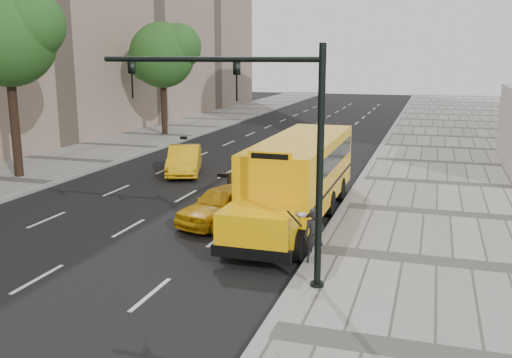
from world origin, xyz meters
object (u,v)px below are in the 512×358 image
(tree_b, at_px, (8,37))
(taxi_near, at_px, (223,204))
(tree_c, at_px, (163,54))
(traffic_signal, at_px, (267,135))
(school_bus, at_px, (300,171))
(pedestrian, at_px, (314,236))
(taxi_far, at_px, (184,160))

(tree_b, distance_m, taxi_near, 14.49)
(tree_c, distance_m, traffic_signal, 30.06)
(taxi_near, bearing_deg, school_bus, 52.35)
(traffic_signal, bearing_deg, pedestrian, 60.31)
(tree_b, bearing_deg, pedestrian, -24.62)
(tree_b, xyz_separation_m, tree_c, (0.00, 16.34, -0.82))
(taxi_near, bearing_deg, taxi_far, 141.02)
(school_bus, xyz_separation_m, pedestrian, (1.65, -5.22, -0.81))
(tree_c, relative_size, school_bus, 0.74)
(tree_c, xyz_separation_m, pedestrian, (16.56, -23.93, -5.18))
(school_bus, relative_size, taxi_near, 2.82)
(tree_b, distance_m, taxi_far, 10.28)
(tree_c, bearing_deg, school_bus, -51.46)
(taxi_near, distance_m, pedestrian, 5.43)
(tree_b, distance_m, tree_c, 16.36)
(taxi_near, relative_size, pedestrian, 2.53)
(taxi_near, bearing_deg, tree_b, 179.37)
(taxi_far, bearing_deg, traffic_signal, -77.38)
(taxi_far, height_order, pedestrian, pedestrian)
(school_bus, height_order, taxi_far, school_bus)
(taxi_near, height_order, pedestrian, pedestrian)
(taxi_far, relative_size, pedestrian, 2.78)
(tree_c, distance_m, school_bus, 24.33)
(tree_c, bearing_deg, taxi_far, -60.06)
(tree_c, height_order, traffic_signal, tree_c)
(taxi_far, relative_size, traffic_signal, 0.70)
(taxi_near, bearing_deg, traffic_signal, -40.61)
(traffic_signal, bearing_deg, tree_b, 149.29)
(tree_c, distance_m, taxi_near, 24.53)
(taxi_far, height_order, traffic_signal, traffic_signal)
(tree_b, height_order, school_bus, tree_b)
(taxi_near, bearing_deg, tree_c, 138.92)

